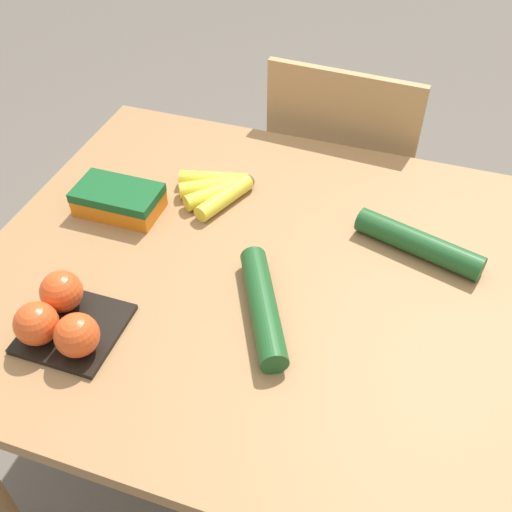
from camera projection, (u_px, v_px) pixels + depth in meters
name	position (u px, v px, depth m)	size (l,w,h in m)	color
ground_plane	(256.00, 458.00, 1.66)	(12.00, 12.00, 0.00)	#665B51
dining_table	(256.00, 306.00, 1.22)	(1.06, 0.93, 0.74)	#9E7044
chair	(343.00, 190.00, 1.77)	(0.44, 0.42, 0.90)	tan
banana_bunch	(218.00, 189.00, 1.29)	(0.17, 0.16, 0.04)	brown
tomato_pack	(61.00, 319.00, 1.00)	(0.16, 0.16, 0.08)	black
carrot_bag	(118.00, 198.00, 1.24)	(0.18, 0.10, 0.06)	orange
cucumber_near	(418.00, 243.00, 1.16)	(0.26, 0.12, 0.05)	#1E5123
cucumber_far	(263.00, 306.00, 1.04)	(0.16, 0.25, 0.05)	#1E5123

